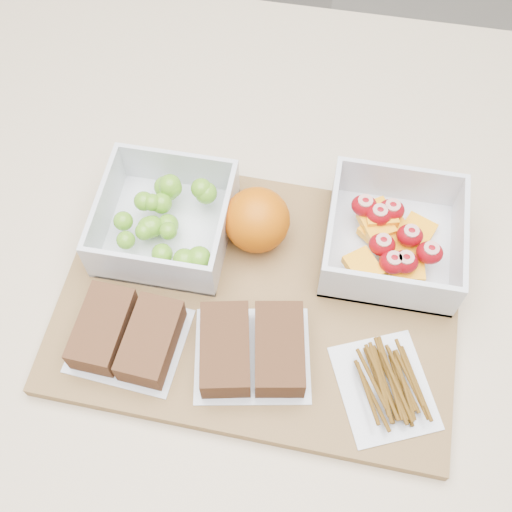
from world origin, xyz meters
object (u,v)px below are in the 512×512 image
Objects in this scene: cutting_board at (259,298)px; fruit_container at (392,239)px; orange at (257,220)px; sandwich_bag_left at (127,335)px; pretzel_bag at (386,384)px; sandwich_bag_center at (252,350)px; grape_container at (166,220)px.

fruit_container is at bearing 32.71° from cutting_board.
cutting_board is 0.08m from orange.
sandwich_bag_left is 0.90× the size of pretzel_bag.
fruit_container is 1.08× the size of sandwich_bag_center.
fruit_container is (0.25, 0.02, -0.00)m from grape_container.
cutting_board is 0.16m from pretzel_bag.
orange is 0.18m from sandwich_bag_left.
pretzel_bag is (0.25, -0.14, -0.01)m from grape_container.
fruit_container is 1.21× the size of sandwich_bag_left.
sandwich_bag_left is at bearing -148.49° from fruit_container.
orange reaches higher than sandwich_bag_center.
pretzel_bag is (0.26, -0.00, -0.01)m from sandwich_bag_left.
grape_container is 0.18m from sandwich_bag_center.
grape_container is 0.10m from orange.
fruit_container reaches higher than grape_container.
grape_container is at bearing 86.53° from sandwich_bag_left.
orange is 0.22m from pretzel_bag.
sandwich_bag_center is at bearing -81.79° from orange.
cutting_board is 5.84× the size of orange.
cutting_board is at bearing 31.63° from sandwich_bag_left.
orange reaches higher than sandwich_bag_left.
pretzel_bag is (0.15, -0.15, -0.02)m from orange.
orange is 0.54× the size of sandwich_bag_center.
orange reaches higher than fruit_container.
sandwich_bag_center is at bearing 175.67° from pretzel_bag.
orange is (-0.02, 0.07, 0.04)m from cutting_board.
fruit_container is 0.20m from sandwich_bag_center.
pretzel_bag reaches higher than cutting_board.
orange is at bearing 5.99° from grape_container.
fruit_container is at bearing 4.67° from grape_container.
cutting_board is 2.93× the size of fruit_container.
pretzel_bag is (0.14, -0.08, 0.02)m from cutting_board.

